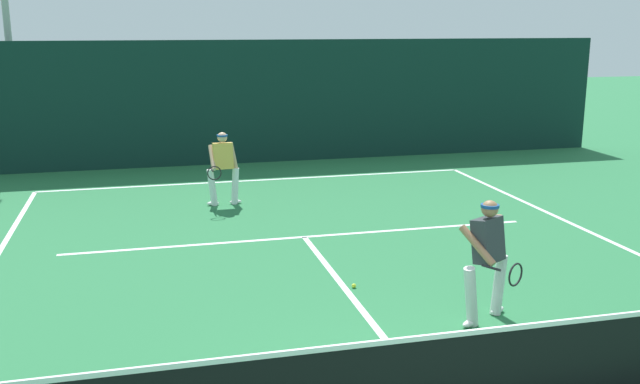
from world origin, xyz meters
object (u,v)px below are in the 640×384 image
Objects in this scene: player_far at (223,165)px; tennis_ball at (354,286)px; player_near at (488,256)px; light_pole at (5,1)px.

tennis_ball is at bearing 100.48° from player_far.
tennis_ball is at bearing -78.34° from player_near.
player_far is 23.73× the size of tennis_ball.
light_pole reaches higher than tennis_ball.
tennis_ball is 13.35m from light_pole.
light_pole is at bearing -88.34° from player_near.
tennis_ball is (1.27, -5.38, -0.82)m from player_far.
player_near is 0.23× the size of light_pole.
player_far is at bearing 103.26° from tennis_ball.
player_near is at bearing -59.35° from light_pole.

